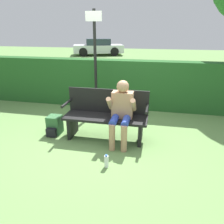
# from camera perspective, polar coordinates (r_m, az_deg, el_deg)

# --- Properties ---
(ground_plane) EXTENTS (40.00, 40.00, 0.00)m
(ground_plane) POSITION_cam_1_polar(r_m,az_deg,el_deg) (4.40, -1.66, -6.83)
(ground_plane) COLOR #668E4C
(hedge_back) EXTENTS (12.00, 0.41, 1.28)m
(hedge_back) POSITION_cam_1_polar(r_m,az_deg,el_deg) (5.95, 2.56, 7.31)
(hedge_back) COLOR #235623
(hedge_back) RESTS_ON ground
(park_bench) EXTENTS (1.61, 0.51, 0.95)m
(park_bench) POSITION_cam_1_polar(r_m,az_deg,el_deg) (4.26, -1.51, -0.80)
(park_bench) COLOR black
(park_bench) RESTS_ON ground
(person_seated) EXTENTS (0.52, 0.63, 1.18)m
(person_seated) POSITION_cam_1_polar(r_m,az_deg,el_deg) (4.01, 2.49, 0.70)
(person_seated) COLOR tan
(person_seated) RESTS_ON ground
(backpack) EXTENTS (0.27, 0.35, 0.38)m
(backpack) POSITION_cam_1_polar(r_m,az_deg,el_deg) (4.66, -14.79, -3.42)
(backpack) COLOR #336638
(backpack) RESTS_ON ground
(water_bottle) EXTENTS (0.07, 0.07, 0.22)m
(water_bottle) POSITION_cam_1_polar(r_m,az_deg,el_deg) (3.51, -1.48, -12.76)
(water_bottle) COLOR white
(water_bottle) RESTS_ON ground
(signpost) EXTENTS (0.37, 0.09, 2.46)m
(signpost) POSITION_cam_1_polar(r_m,az_deg,el_deg) (5.35, -4.42, 13.71)
(signpost) COLOR black
(signpost) RESTS_ON ground
(parked_car) EXTENTS (4.27, 2.96, 1.27)m
(parked_car) POSITION_cam_1_polar(r_m,az_deg,el_deg) (18.28, -3.62, 16.57)
(parked_car) COLOR silver
(parked_car) RESTS_ON ground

